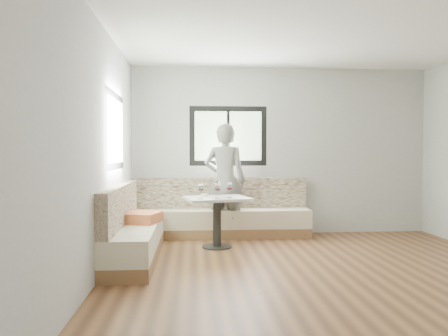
# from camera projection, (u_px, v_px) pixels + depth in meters

# --- Properties ---
(room) EXTENTS (5.01, 5.01, 2.81)m
(room) POSITION_uv_depth(u_px,v_px,m) (317.00, 149.00, 4.98)
(room) COLOR brown
(room) RESTS_ON ground
(banquette) EXTENTS (2.90, 2.80, 0.95)m
(banquette) POSITION_uv_depth(u_px,v_px,m) (186.00, 223.00, 6.46)
(banquette) COLOR olive
(banquette) RESTS_ON ground
(table) EXTENTS (1.02, 0.87, 0.73)m
(table) POSITION_uv_depth(u_px,v_px,m) (217.00, 210.00, 6.29)
(table) COLOR black
(table) RESTS_ON ground
(person) EXTENTS (0.76, 0.59, 1.84)m
(person) POSITION_uv_depth(u_px,v_px,m) (225.00, 181.00, 7.00)
(person) COLOR slate
(person) RESTS_ON ground
(olive_ramekin) EXTENTS (0.11, 0.11, 0.04)m
(olive_ramekin) POSITION_uv_depth(u_px,v_px,m) (205.00, 195.00, 6.36)
(olive_ramekin) COLOR white
(olive_ramekin) RESTS_ON table
(wine_glass_a) EXTENTS (0.10, 0.10, 0.23)m
(wine_glass_a) POSITION_uv_depth(u_px,v_px,m) (201.00, 188.00, 6.04)
(wine_glass_a) COLOR white
(wine_glass_a) RESTS_ON table
(wine_glass_b) EXTENTS (0.10, 0.10, 0.23)m
(wine_glass_b) POSITION_uv_depth(u_px,v_px,m) (217.00, 187.00, 6.07)
(wine_glass_b) COLOR white
(wine_glass_b) RESTS_ON table
(wine_glass_c) EXTENTS (0.10, 0.10, 0.23)m
(wine_glass_c) POSITION_uv_depth(u_px,v_px,m) (230.00, 187.00, 6.21)
(wine_glass_c) COLOR white
(wine_glass_c) RESTS_ON table
(wine_glass_d) EXTENTS (0.10, 0.10, 0.23)m
(wine_glass_d) POSITION_uv_depth(u_px,v_px,m) (217.00, 186.00, 6.43)
(wine_glass_d) COLOR white
(wine_glass_d) RESTS_ON table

